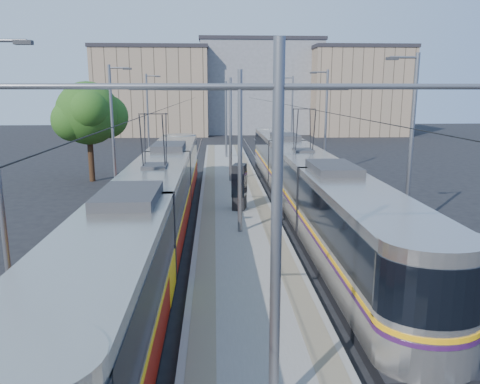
{
  "coord_description": "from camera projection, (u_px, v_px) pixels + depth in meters",
  "views": [
    {
      "loc": [
        -1.08,
        -11.96,
        6.43
      ],
      "look_at": [
        0.12,
        10.26,
        1.6
      ],
      "focal_mm": 35.0,
      "sensor_mm": 36.0,
      "label": 1
    }
  ],
  "objects": [
    {
      "name": "building_right",
      "position": [
        356.0,
        91.0,
        69.4
      ],
      "size": [
        14.28,
        10.2,
        12.72
      ],
      "color": "gray",
      "rests_on": "ground"
    },
    {
      "name": "tram_right",
      "position": [
        302.0,
        178.0,
        25.1
      ],
      "size": [
        2.43,
        32.2,
        5.5
      ],
      "color": "black",
      "rests_on": "ground"
    },
    {
      "name": "tree",
      "position": [
        93.0,
        114.0,
        33.16
      ],
      "size": [
        4.88,
        4.51,
        7.09
      ],
      "color": "#382314",
      "rests_on": "ground"
    },
    {
      "name": "tram_left",
      "position": [
        156.0,
        204.0,
        19.97
      ],
      "size": [
        2.43,
        30.82,
        5.5
      ],
      "color": "black",
      "rests_on": "ground"
    },
    {
      "name": "tactile_strip_right",
      "position": [
        255.0,
        189.0,
        29.69
      ],
      "size": [
        0.7,
        50.0,
        0.01
      ],
      "primitive_type": "cube",
      "color": "gray",
      "rests_on": "platform"
    },
    {
      "name": "building_left",
      "position": [
        154.0,
        91.0,
        69.77
      ],
      "size": [
        16.32,
        12.24,
        12.67
      ],
      "color": "gray",
      "rests_on": "ground"
    },
    {
      "name": "ground",
      "position": [
        255.0,
        325.0,
        13.09
      ],
      "size": [
        160.0,
        160.0,
        0.0
      ],
      "primitive_type": "plane",
      "color": "black",
      "rests_on": "ground"
    },
    {
      "name": "street_lamps",
      "position": [
        230.0,
        124.0,
        32.7
      ],
      "size": [
        15.18,
        38.22,
        8.0
      ],
      "color": "slate",
      "rests_on": "ground"
    },
    {
      "name": "platform",
      "position": [
        232.0,
        192.0,
        29.65
      ],
      "size": [
        4.0,
        50.0,
        0.3
      ],
      "primitive_type": "cube",
      "color": "gray",
      "rests_on": "ground"
    },
    {
      "name": "rails",
      "position": [
        232.0,
        194.0,
        29.68
      ],
      "size": [
        8.71,
        70.0,
        0.03
      ],
      "color": "gray",
      "rests_on": "ground"
    },
    {
      "name": "building_centre",
      "position": [
        259.0,
        87.0,
        74.37
      ],
      "size": [
        18.36,
        14.28,
        14.06
      ],
      "color": "gray",
      "rests_on": "ground"
    },
    {
      "name": "shelter",
      "position": [
        239.0,
        186.0,
        24.53
      ],
      "size": [
        0.89,
        1.2,
        2.38
      ],
      "rotation": [
        0.0,
        0.0,
        -0.22
      ],
      "color": "black",
      "rests_on": "platform"
    },
    {
      "name": "tactile_strip_left",
      "position": [
        209.0,
        190.0,
        29.54
      ],
      "size": [
        0.7,
        50.0,
        0.01
      ],
      "primitive_type": "cube",
      "color": "gray",
      "rests_on": "platform"
    },
    {
      "name": "catenary",
      "position": [
        234.0,
        126.0,
        25.95
      ],
      "size": [
        9.2,
        70.0,
        7.0
      ],
      "color": "slate",
      "rests_on": "platform"
    }
  ]
}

